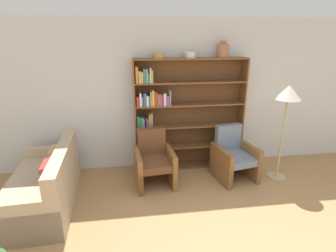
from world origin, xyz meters
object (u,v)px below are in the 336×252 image
at_px(bowl_brass, 159,55).
at_px(bowl_cream, 190,54).
at_px(bookshelf, 179,116).
at_px(vase_tall, 223,50).
at_px(armchair_cushioned, 233,156).
at_px(armchair_leather, 154,161).
at_px(floor_lamp, 288,98).
at_px(couch, 45,187).

xyz_separation_m(bowl_brass, bowl_cream, (0.54, 0.00, 0.01)).
height_order(bookshelf, bowl_cream, bowl_cream).
relative_size(vase_tall, armchair_cushioned, 0.31).
relative_size(armchair_leather, floor_lamp, 0.55).
distance_m(bowl_brass, armchair_leather, 1.81).
height_order(vase_tall, floor_lamp, vase_tall).
distance_m(bowl_cream, armchair_leather, 1.94).
distance_m(bookshelf, armchair_leather, 0.99).
distance_m(vase_tall, armchair_leather, 2.27).
distance_m(bowl_cream, couch, 3.13).
bearing_deg(armchair_cushioned, bookshelf, -42.86).
bearing_deg(bowl_cream, armchair_cushioned, -36.24).
height_order(vase_tall, armchair_cushioned, vase_tall).
bearing_deg(floor_lamp, bowl_brass, 162.75).
xyz_separation_m(bookshelf, armchair_cushioned, (0.89, -0.55, -0.63)).
relative_size(bowl_cream, floor_lamp, 0.13).
relative_size(bowl_brass, floor_lamp, 0.12).
distance_m(bookshelf, bowl_cream, 1.11).
bearing_deg(armchair_leather, vase_tall, -162.69).
bearing_deg(bookshelf, armchair_leather, -134.21).
bearing_deg(bookshelf, bowl_cream, -6.72).
relative_size(couch, armchair_cushioned, 1.94).
bearing_deg(bowl_cream, vase_tall, 0.00).
relative_size(bowl_brass, couch, 0.11).
relative_size(armchair_cushioned, floor_lamp, 0.55).
bearing_deg(armchair_cushioned, bowl_cream, -47.53).
bearing_deg(floor_lamp, armchair_cushioned, 171.84).
bearing_deg(vase_tall, bookshelf, 178.45).
distance_m(vase_tall, armchair_cushioned, 1.88).
height_order(armchair_cushioned, floor_lamp, floor_lamp).
bearing_deg(couch, armchair_leather, -79.01).
bearing_deg(armchair_cushioned, couch, -3.37).
bearing_deg(armchair_cushioned, armchair_leather, -11.33).
bearing_deg(bookshelf, floor_lamp, -21.33).
xyz_separation_m(armchair_leather, armchair_cushioned, (1.42, -0.00, 0.00)).
bearing_deg(bowl_cream, floor_lamp, -22.84).
relative_size(armchair_leather, armchair_cushioned, 1.00).
bearing_deg(bowl_brass, floor_lamp, -17.25).
bearing_deg(vase_tall, floor_lamp, -34.13).
distance_m(bowl_brass, armchair_cushioned, 2.20).
bearing_deg(armchair_cushioned, bowl_brass, -33.96).
relative_size(bowl_brass, armchair_cushioned, 0.22).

